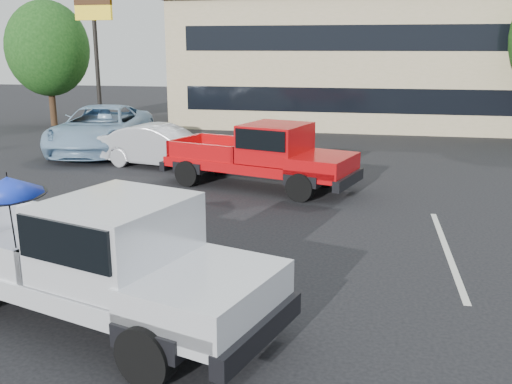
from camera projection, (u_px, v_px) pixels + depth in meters
ground at (279, 278)px, 9.76m from camera, size 90.00×90.00×0.00m
stripe_left at (155, 231)px, 12.22m from camera, size 0.12×5.00×0.01m
stripe_right at (447, 250)px, 11.11m from camera, size 0.12×5.00×0.01m
motel_building at (383, 59)px, 28.55m from camera, size 20.40×8.40×6.30m
motel_sign at (95, 26)px, 23.76m from camera, size 1.60×0.22×6.00m
tree_left at (48, 49)px, 27.58m from camera, size 3.96×3.96×6.02m
tree_back at (460, 35)px, 30.37m from camera, size 4.68×4.68×7.11m
silver_pickup at (105, 255)px, 7.90m from camera, size 6.02×3.60×2.06m
red_pickup at (270, 153)px, 15.73m from camera, size 5.81×3.44×1.81m
silver_sedan at (162, 146)px, 18.66m from camera, size 4.36×2.27×1.37m
blue_suv at (101, 129)px, 21.29m from camera, size 3.71×6.48×1.70m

